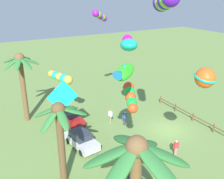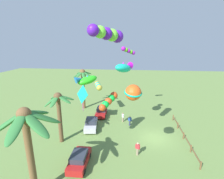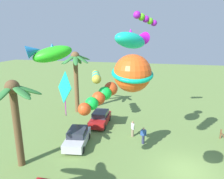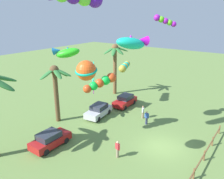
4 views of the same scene
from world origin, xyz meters
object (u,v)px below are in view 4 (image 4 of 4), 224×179
Objects in this scene: spectator_2 at (147,118)px; palm_tree_0 at (55,81)px; parked_car_1 at (125,100)px; kite_tube_2 at (164,21)px; palm_tree_1 at (115,58)px; kite_fish_6 at (132,43)px; spectator_1 at (143,112)px; parked_car_0 at (50,139)px; spectator_0 at (118,149)px; parked_car_2 at (98,111)px; kite_diamond_4 at (93,74)px; kite_ball_0 at (86,71)px; kite_tube_3 at (101,82)px; kite_fish_5 at (66,52)px; kite_tube_7 at (125,66)px.

palm_tree_0 is at bearing 121.12° from spectator_2.
parked_car_1 is 11.42m from kite_tube_2.
parked_car_1 is 1.72× the size of kite_tube_2.
kite_fish_6 is at bearing -136.10° from palm_tree_1.
parked_car_1 is 4.36m from spectator_1.
kite_tube_2 is (-2.02, -8.38, 5.59)m from palm_tree_1.
parked_car_0 is 2.46× the size of spectator_0.
parked_car_2 is 0.98× the size of kite_diamond_4.
palm_tree_1 is at bearing 36.41° from spectator_0.
kite_ball_0 is 11.91m from kite_diamond_4.
palm_tree_1 is at bearing 51.22° from parked_car_1.
palm_tree_1 reaches higher than parked_car_2.
kite_fish_5 is at bearing 137.54° from kite_tube_3.
kite_ball_0 is at bearing -116.78° from palm_tree_0.
parked_car_0 is 7.23m from kite_tube_3.
parked_car_1 is 5.91m from spectator_2.
kite_fish_5 reaches higher than kite_ball_0.
kite_tube_2 is at bearing -83.36° from kite_tube_7.
kite_tube_2 is at bearing -74.49° from parked_car_1.
kite_fish_6 reaches higher than kite_tube_3.
kite_tube_2 reaches higher than parked_car_0.
spectator_0 is at bearing -89.01° from kite_fish_5.
kite_fish_6 is 1.06× the size of kite_tube_7.
spectator_1 is at bearing 171.23° from kite_tube_2.
spectator_0 is 0.79× the size of kite_ball_0.
parked_car_0 is at bearing 168.01° from kite_fish_5.
palm_tree_1 is 1.96× the size of parked_car_1.
kite_fish_5 reaches higher than parked_car_0.
palm_tree_1 is at bearing 17.67° from kite_fish_5.
kite_fish_5 is 6.43m from kite_fish_6.
kite_diamond_4 is (4.43, -1.72, 0.19)m from palm_tree_0.
parked_car_2 is 1.10× the size of kite_fish_6.
kite_tube_3 is at bearing -29.46° from parked_car_0.
parked_car_2 is 5.97m from spectator_2.
kite_tube_3 is (-9.24, 1.97, -5.52)m from kite_tube_2.
palm_tree_0 reaches higher than parked_car_1.
spectator_0 is (-13.46, -9.92, -4.83)m from palm_tree_1.
palm_tree_1 is at bearing 13.62° from parked_car_0.
palm_tree_0 is 10.55m from kite_ball_0.
kite_tube_3 reaches higher than spectator_2.
parked_car_1 is at bearing -27.21° from kite_diamond_4.
kite_diamond_4 is 1.20× the size of kite_tube_7.
kite_fish_6 is (-6.33, 0.35, -1.91)m from kite_tube_2.
palm_tree_0 is 6.33m from parked_car_2.
kite_tube_2 is 0.66× the size of kite_tube_7.
kite_diamond_4 reaches higher than kite_tube_3.
palm_tree_1 is 12.96m from kite_tube_3.
parked_car_2 is 7.05m from kite_tube_7.
kite_ball_0 is at bearing -151.24° from kite_tube_3.
kite_tube_2 is at bearing -8.77° from spectator_1.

